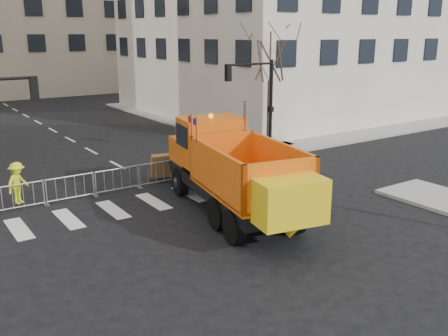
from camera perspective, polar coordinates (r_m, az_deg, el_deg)
ground at (r=17.39m, az=3.45°, el=-8.05°), size 120.00×120.00×0.00m
sidewalk_back at (r=24.24m, az=-8.92°, el=-1.23°), size 64.00×5.00×0.15m
traffic_light_right at (r=29.01m, az=5.37°, el=6.90°), size 0.18×0.18×5.40m
crowd_barriers at (r=23.02m, az=-9.68°, el=-0.92°), size 12.60×0.60×1.10m
street_tree at (r=30.09m, az=5.24°, el=9.22°), size 3.00×3.00×7.50m
plow_truck at (r=19.02m, az=1.13°, el=-0.06°), size 4.92×11.08×4.17m
cop_a at (r=23.23m, az=-4.91°, el=0.18°), size 0.74×0.71×1.71m
cop_b at (r=24.11m, az=-1.27°, el=0.78°), size 1.01×0.91×1.70m
cop_c at (r=24.12m, az=-1.09°, el=1.17°), size 1.24×1.11×2.02m
worker at (r=21.75m, az=-22.51°, el=-1.58°), size 1.27×1.19×1.72m
newspaper_box at (r=27.60m, az=1.01°, el=2.31°), size 0.46×0.41×1.10m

